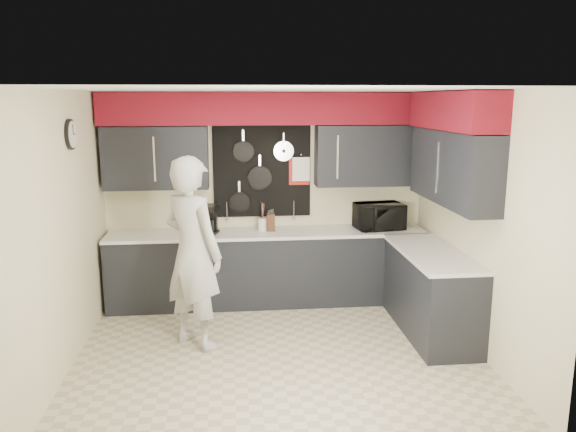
{
  "coord_description": "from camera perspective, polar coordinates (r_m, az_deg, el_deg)",
  "views": [
    {
      "loc": [
        -0.45,
        -5.26,
        2.52
      ],
      "look_at": [
        0.15,
        0.5,
        1.3
      ],
      "focal_mm": 35.0,
      "sensor_mm": 36.0,
      "label": 1
    }
  ],
  "objects": [
    {
      "name": "right_wall_assembly",
      "position": [
        6.01,
        16.7,
        5.84
      ],
      "size": [
        0.36,
        3.5,
        2.6
      ],
      "color": "beige",
      "rests_on": "ground"
    },
    {
      "name": "person",
      "position": [
        5.76,
        -9.65,
        -3.73
      ],
      "size": [
        0.85,
        0.84,
        1.98
      ],
      "primitive_type": "imported",
      "rotation": [
        0.0,
        0.0,
        2.4
      ],
      "color": "#BABAB8",
      "rests_on": "ground"
    },
    {
      "name": "back_wall_assembly",
      "position": [
        6.9,
        -2.12,
        7.6
      ],
      "size": [
        4.0,
        0.36,
        2.6
      ],
      "color": "beige",
      "rests_on": "ground"
    },
    {
      "name": "base_cabinets",
      "position": [
        6.78,
        2.33,
        -5.87
      ],
      "size": [
        3.95,
        2.2,
        0.92
      ],
      "color": "black",
      "rests_on": "ground"
    },
    {
      "name": "knife_block",
      "position": [
        6.9,
        -1.76,
        -0.66
      ],
      "size": [
        0.1,
        0.1,
        0.21
      ],
      "primitive_type": "cube",
      "rotation": [
        0.0,
        0.0,
        -0.01
      ],
      "color": "#392412",
      "rests_on": "base_cabinets"
    },
    {
      "name": "ground",
      "position": [
        5.85,
        -0.98,
        -13.67
      ],
      "size": [
        4.0,
        4.0,
        0.0
      ],
      "primitive_type": "plane",
      "color": "beige",
      "rests_on": "ground"
    },
    {
      "name": "left_wall_assembly",
      "position": [
        5.63,
        -21.74,
        -1.18
      ],
      "size": [
        0.05,
        3.5,
        2.6
      ],
      "color": "beige",
      "rests_on": "ground"
    },
    {
      "name": "coffee_maker",
      "position": [
        6.83,
        -8.02,
        -0.25
      ],
      "size": [
        0.25,
        0.28,
        0.35
      ],
      "rotation": [
        0.0,
        0.0,
        -0.26
      ],
      "color": "black",
      "rests_on": "base_cabinets"
    },
    {
      "name": "microwave",
      "position": [
        7.09,
        9.22,
        -0.03
      ],
      "size": [
        0.63,
        0.47,
        0.32
      ],
      "primitive_type": "imported",
      "rotation": [
        0.0,
        0.0,
        0.14
      ],
      "color": "black",
      "rests_on": "base_cabinets"
    },
    {
      "name": "utensil_crock",
      "position": [
        6.94,
        -2.6,
        -0.84
      ],
      "size": [
        0.12,
        0.12,
        0.16
      ],
      "primitive_type": "cylinder",
      "color": "silver",
      "rests_on": "base_cabinets"
    }
  ]
}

